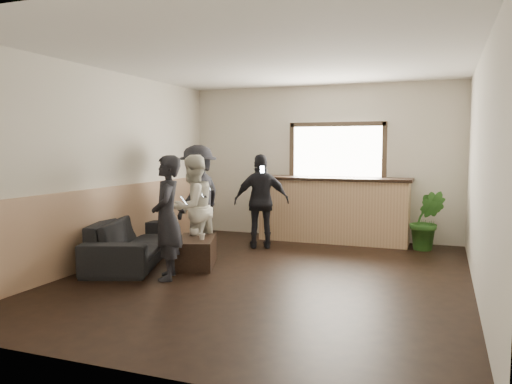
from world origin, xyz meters
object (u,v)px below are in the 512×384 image
at_px(bar_counter, 333,206).
at_px(coffee_table, 196,252).
at_px(potted_plant, 427,220).
at_px(person_b, 193,208).
at_px(cup_b, 202,237).
at_px(person_a, 167,218).
at_px(cup_a, 194,232).
at_px(person_d, 262,201).
at_px(person_c, 198,197).
at_px(sofa, 132,240).

height_order(bar_counter, coffee_table, bar_counter).
height_order(potted_plant, person_b, person_b).
height_order(bar_counter, potted_plant, bar_counter).
distance_m(bar_counter, cup_b, 2.92).
relative_size(cup_b, person_a, 0.06).
xyz_separation_m(cup_a, person_b, (-0.10, 0.16, 0.33)).
xyz_separation_m(cup_a, person_d, (0.56, 1.35, 0.33)).
distance_m(potted_plant, person_d, 2.71).
distance_m(person_b, person_c, 0.91).
distance_m(cup_a, person_a, 0.99).
xyz_separation_m(potted_plant, person_b, (-3.25, -1.94, 0.29)).
distance_m(coffee_table, person_d, 1.68).
bearing_deg(bar_counter, potted_plant, -8.84).
bearing_deg(person_b, sofa, -43.84).
bearing_deg(bar_counter, person_c, -145.94).
xyz_separation_m(person_a, person_c, (-0.54, 1.92, 0.07)).
xyz_separation_m(cup_a, person_a, (0.10, -0.92, 0.34)).
bearing_deg(person_a, person_b, 165.11).
bearing_deg(cup_a, person_d, 67.51).
distance_m(cup_a, cup_b, 0.37).
relative_size(sofa, potted_plant, 2.24).
bearing_deg(sofa, person_b, -81.90).
bearing_deg(sofa, potted_plant, -79.57).
xyz_separation_m(bar_counter, person_a, (-1.46, -3.27, 0.15)).
bearing_deg(bar_counter, person_a, -114.05).
distance_m(person_c, person_d, 1.06).
relative_size(person_b, person_c, 0.91).
bearing_deg(potted_plant, cup_a, -146.37).
bearing_deg(bar_counter, cup_b, -116.47).
relative_size(potted_plant, person_c, 0.57).
xyz_separation_m(sofa, person_d, (1.44, 1.61, 0.46)).
relative_size(bar_counter, person_a, 1.71).
bearing_deg(cup_b, coffee_table, 146.02).
distance_m(cup_b, person_d, 1.67).
distance_m(potted_plant, person_a, 4.30).
bearing_deg(sofa, person_a, -143.66).
xyz_separation_m(sofa, person_c, (0.45, 1.26, 0.54)).
xyz_separation_m(coffee_table, person_d, (0.44, 1.52, 0.58)).
bearing_deg(cup_b, person_b, 130.47).
relative_size(coffee_table, cup_b, 9.21).
bearing_deg(person_b, person_c, -139.91).
relative_size(cup_a, cup_b, 1.37).
xyz_separation_m(bar_counter, cup_a, (-1.56, -2.34, -0.19)).
xyz_separation_m(person_b, person_c, (-0.34, 0.84, 0.07)).
bearing_deg(person_c, cup_b, 31.35).
bearing_deg(cup_a, cup_b, -45.58).
relative_size(cup_a, person_c, 0.08).
xyz_separation_m(bar_counter, coffee_table, (-1.44, -2.51, -0.44)).
relative_size(coffee_table, cup_a, 6.71).
relative_size(potted_plant, person_d, 0.63).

